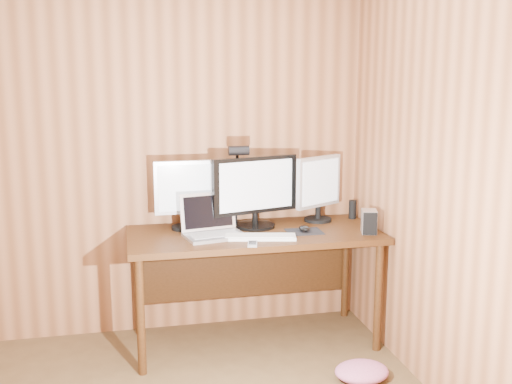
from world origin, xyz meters
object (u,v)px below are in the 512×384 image
object	(u,v)px
keyboard	(259,237)
mouse	(304,228)
desk_lamp	(237,173)
speaker	(353,209)
desk	(252,247)
hard_drive	(369,222)
phone	(253,244)
monitor_right	(319,187)
monitor_center	(255,191)
monitor_left	(185,193)
laptop	(212,225)

from	to	relation	value
keyboard	mouse	distance (m)	0.33
desk_lamp	speaker	bearing A→B (deg)	7.15
desk	hard_drive	distance (m)	0.78
desk	speaker	world-z (taller)	speaker
phone	monitor_right	bearing A→B (deg)	54.39
monitor_center	monitor_left	xyz separation A→B (m)	(-0.45, 0.05, -0.00)
desk	monitor_left	bearing A→B (deg)	166.59
monitor_center	phone	xyz separation A→B (m)	(-0.11, -0.42, -0.24)
mouse	hard_drive	size ratio (longest dim) A/B	0.70
speaker	monitor_center	bearing A→B (deg)	-172.51
laptop	hard_drive	distance (m)	1.00
laptop	speaker	size ratio (longest dim) A/B	3.14
monitor_center	desk_lamp	distance (m)	0.17
keyboard	mouse	bearing A→B (deg)	28.77
hard_drive	phone	bearing A→B (deg)	-153.87
monitor_center	hard_drive	world-z (taller)	monitor_center
speaker	keyboard	bearing A→B (deg)	-153.26
keyboard	hard_drive	size ratio (longest dim) A/B	3.00
monitor_center	keyboard	distance (m)	0.37
monitor_left	speaker	world-z (taller)	monitor_left
monitor_left	mouse	xyz separation A→B (m)	(0.73, -0.24, -0.22)
monitor_left	hard_drive	xyz separation A→B (m)	(1.13, -0.35, -0.17)
mouse	monitor_center	bearing A→B (deg)	155.87
monitor_left	speaker	bearing A→B (deg)	1.69
monitor_left	monitor_right	world-z (taller)	same
laptop	monitor_left	bearing A→B (deg)	114.56
monitor_right	desk	bearing A→B (deg)	164.80
monitor_right	desk_lamp	distance (m)	0.58
keyboard	hard_drive	distance (m)	0.72
hard_drive	speaker	world-z (taller)	hard_drive
hard_drive	monitor_center	bearing A→B (deg)	173.39
desk	monitor_right	distance (m)	0.62
phone	monitor_left	bearing A→B (deg)	139.64
monitor_left	phone	size ratio (longest dim) A/B	3.73
mouse	desk_lamp	bearing A→B (deg)	158.16
desk	monitor_center	size ratio (longest dim) A/B	2.71
mouse	monitor_left	bearing A→B (deg)	172.12
monitor_center	mouse	bearing A→B (deg)	-49.88
mouse	keyboard	bearing A→B (deg)	-153.01
monitor_left	monitor_center	bearing A→B (deg)	-6.67
keyboard	laptop	bearing A→B (deg)	164.96
keyboard	monitor_left	bearing A→B (deg)	153.04
monitor_center	monitor_right	xyz separation A→B (m)	(0.46, 0.07, -0.00)
mouse	desk_lamp	world-z (taller)	desk_lamp
monitor_right	desk_lamp	world-z (taller)	desk_lamp
desk	hard_drive	size ratio (longest dim) A/B	10.31
monitor_right	hard_drive	distance (m)	0.46
monitor_center	keyboard	world-z (taller)	monitor_center
laptop	mouse	bearing A→B (deg)	-15.57
speaker	hard_drive	bearing A→B (deg)	-96.45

